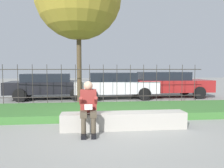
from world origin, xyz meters
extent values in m
plane|color=gray|center=(0.00, 0.00, 0.00)|extent=(60.00, 60.00, 0.00)
cube|color=#ADA89E|center=(0.25, 0.00, 0.21)|extent=(3.14, 0.48, 0.42)
cube|color=gray|center=(0.25, 0.00, 0.04)|extent=(3.01, 0.44, 0.08)
cube|color=black|center=(-0.75, -0.64, 0.04)|extent=(0.11, 0.26, 0.09)
cylinder|color=#4C4233|center=(-0.75, -0.58, 0.26)|extent=(0.11, 0.11, 0.33)
cube|color=#4C4233|center=(-0.75, -0.37, 0.48)|extent=(0.15, 0.42, 0.13)
cube|color=black|center=(-0.53, -0.64, 0.04)|extent=(0.11, 0.26, 0.09)
cylinder|color=#4C4233|center=(-0.53, -0.58, 0.26)|extent=(0.11, 0.11, 0.33)
cube|color=#4C4233|center=(-0.53, -0.37, 0.48)|extent=(0.15, 0.42, 0.13)
cube|color=maroon|center=(-0.64, -0.16, 0.75)|extent=(0.38, 0.24, 0.54)
sphere|color=tan|center=(-0.64, -0.18, 1.12)|extent=(0.21, 0.21, 0.21)
cylinder|color=maroon|center=(-0.81, -0.32, 0.77)|extent=(0.08, 0.29, 0.24)
cylinder|color=maroon|center=(-0.47, -0.32, 0.77)|extent=(0.08, 0.29, 0.24)
cube|color=beige|center=(-0.64, -0.42, 0.64)|extent=(0.18, 0.09, 0.13)
cube|color=#3D7533|center=(0.00, 1.91, 0.11)|extent=(10.72, 2.42, 0.22)
cylinder|color=#332D28|center=(0.00, 3.84, 0.34)|extent=(8.72, 0.03, 0.03)
cylinder|color=#332D28|center=(0.00, 3.84, 1.49)|extent=(8.72, 0.03, 0.03)
cylinder|color=#332D28|center=(-4.07, 3.84, 0.85)|extent=(0.02, 0.02, 1.69)
cylinder|color=#332D28|center=(-3.49, 3.84, 0.85)|extent=(0.02, 0.02, 1.69)
cylinder|color=#332D28|center=(-2.91, 3.84, 0.85)|extent=(0.02, 0.02, 1.69)
cylinder|color=#332D28|center=(-2.32, 3.84, 0.85)|extent=(0.02, 0.02, 1.69)
cylinder|color=#332D28|center=(-1.74, 3.84, 0.85)|extent=(0.02, 0.02, 1.69)
cylinder|color=#332D28|center=(-1.16, 3.84, 0.85)|extent=(0.02, 0.02, 1.69)
cylinder|color=#332D28|center=(-0.58, 3.84, 0.85)|extent=(0.02, 0.02, 1.69)
cylinder|color=#332D28|center=(0.00, 3.84, 0.85)|extent=(0.02, 0.02, 1.69)
cylinder|color=#332D28|center=(0.58, 3.84, 0.85)|extent=(0.02, 0.02, 1.69)
cylinder|color=#332D28|center=(1.16, 3.84, 0.85)|extent=(0.02, 0.02, 1.69)
cylinder|color=#332D28|center=(1.74, 3.84, 0.85)|extent=(0.02, 0.02, 1.69)
cylinder|color=#332D28|center=(2.32, 3.84, 0.85)|extent=(0.02, 0.02, 1.69)
cylinder|color=#332D28|center=(2.91, 3.84, 0.85)|extent=(0.02, 0.02, 1.69)
cylinder|color=#332D28|center=(3.49, 3.84, 0.85)|extent=(0.02, 0.02, 1.69)
cylinder|color=#332D28|center=(4.07, 3.84, 0.85)|extent=(0.02, 0.02, 1.69)
cube|color=silver|center=(0.73, 5.61, 0.60)|extent=(4.17, 1.92, 0.58)
cube|color=black|center=(0.57, 5.60, 1.10)|extent=(2.32, 1.64, 0.43)
cylinder|color=black|center=(2.04, 4.78, 0.30)|extent=(0.62, 0.22, 0.61)
cylinder|color=black|center=(1.98, 6.52, 0.30)|extent=(0.62, 0.22, 0.61)
cylinder|color=black|center=(-0.51, 4.69, 0.30)|extent=(0.62, 0.22, 0.61)
cylinder|color=black|center=(-0.57, 6.43, 0.30)|extent=(0.62, 0.22, 0.61)
cube|color=maroon|center=(3.51, 5.86, 0.62)|extent=(4.56, 1.76, 0.61)
cube|color=black|center=(3.33, 5.86, 1.13)|extent=(2.51, 1.54, 0.43)
cylinder|color=black|center=(4.93, 5.01, 0.31)|extent=(0.62, 0.20, 0.62)
cylinder|color=black|center=(4.92, 6.71, 0.31)|extent=(0.62, 0.20, 0.62)
cylinder|color=black|center=(2.10, 5.00, 0.31)|extent=(0.62, 0.20, 0.62)
cylinder|color=black|center=(2.10, 6.70, 0.31)|extent=(0.62, 0.20, 0.62)
cube|color=black|center=(-2.53, 5.87, 0.60)|extent=(4.24, 2.09, 0.58)
cube|color=black|center=(-2.69, 5.86, 1.08)|extent=(2.37, 1.75, 0.39)
cylinder|color=black|center=(-1.19, 5.06, 0.31)|extent=(0.63, 0.24, 0.62)
cylinder|color=black|center=(-1.30, 6.85, 0.31)|extent=(0.63, 0.24, 0.62)
cylinder|color=black|center=(-3.75, 4.90, 0.31)|extent=(0.63, 0.24, 0.62)
cylinder|color=black|center=(-3.86, 6.69, 0.31)|extent=(0.63, 0.24, 0.62)
cylinder|color=#4C3D28|center=(-1.04, 4.54, 1.83)|extent=(0.21, 0.21, 3.66)
camera|label=1|loc=(-0.64, -5.37, 1.52)|focal=35.00mm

